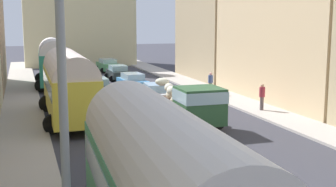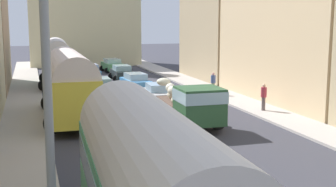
{
  "view_description": "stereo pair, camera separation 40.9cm",
  "coord_description": "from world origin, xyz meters",
  "px_view_note": "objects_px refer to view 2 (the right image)",
  "views": [
    {
      "loc": [
        -7.16,
        -2.17,
        5.74
      ],
      "look_at": [
        0.0,
        19.92,
        1.96
      ],
      "focal_mm": 48.6,
      "sensor_mm": 36.0,
      "label": 1
    },
    {
      "loc": [
        -6.77,
        -2.29,
        5.74
      ],
      "look_at": [
        0.0,
        19.92,
        1.96
      ],
      "focal_mm": 48.6,
      "sensor_mm": 36.0,
      "label": 2
    }
  ],
  "objects_px": {
    "car_2": "(122,72)",
    "car_3": "(112,65)",
    "car_0": "(158,95)",
    "car_4": "(172,156)",
    "car_6": "(100,87)",
    "streetlamp_near": "(62,118)",
    "pedestrian_1": "(213,83)",
    "parked_bus_1": "(70,82)",
    "car_5": "(132,113)",
    "cargo_truck_0": "(189,103)",
    "car_1": "(136,82)",
    "parked_bus_2": "(57,60)",
    "car_7": "(90,73)",
    "pedestrian_0": "(264,96)",
    "parked_bus_0": "(150,185)"
  },
  "relations": [
    {
      "from": "car_2",
      "to": "car_3",
      "type": "bearing_deg",
      "value": 87.38
    },
    {
      "from": "car_0",
      "to": "car_4",
      "type": "xyz_separation_m",
      "value": [
        -3.29,
        -13.53,
        0.01
      ]
    },
    {
      "from": "car_2",
      "to": "car_6",
      "type": "relative_size",
      "value": 1.04
    },
    {
      "from": "car_2",
      "to": "car_4",
      "type": "height_order",
      "value": "car_4"
    },
    {
      "from": "car_4",
      "to": "streetlamp_near",
      "type": "distance_m",
      "value": 9.15
    },
    {
      "from": "car_0",
      "to": "pedestrian_1",
      "type": "bearing_deg",
      "value": 27.96
    },
    {
      "from": "parked_bus_1",
      "to": "car_4",
      "type": "relative_size",
      "value": 2.28
    },
    {
      "from": "parked_bus_1",
      "to": "car_5",
      "type": "relative_size",
      "value": 2.43
    },
    {
      "from": "parked_bus_1",
      "to": "pedestrian_1",
      "type": "distance_m",
      "value": 12.33
    },
    {
      "from": "car_6",
      "to": "car_2",
      "type": "bearing_deg",
      "value": 69.12
    },
    {
      "from": "cargo_truck_0",
      "to": "car_2",
      "type": "bearing_deg",
      "value": 89.41
    },
    {
      "from": "car_6",
      "to": "streetlamp_near",
      "type": "height_order",
      "value": "streetlamp_near"
    },
    {
      "from": "car_1",
      "to": "car_5",
      "type": "xyz_separation_m",
      "value": [
        -2.9,
        -11.89,
        0.05
      ]
    },
    {
      "from": "car_2",
      "to": "car_6",
      "type": "height_order",
      "value": "car_6"
    },
    {
      "from": "parked_bus_1",
      "to": "streetlamp_near",
      "type": "relative_size",
      "value": 1.44
    },
    {
      "from": "parked_bus_2",
      "to": "car_7",
      "type": "relative_size",
      "value": 2.1
    },
    {
      "from": "car_3",
      "to": "pedestrian_1",
      "type": "distance_m",
      "value": 19.01
    },
    {
      "from": "car_7",
      "to": "car_5",
      "type": "bearing_deg",
      "value": -90.67
    },
    {
      "from": "car_1",
      "to": "parked_bus_1",
      "type": "bearing_deg",
      "value": -123.41
    },
    {
      "from": "car_3",
      "to": "cargo_truck_0",
      "type": "bearing_deg",
      "value": -91.13
    },
    {
      "from": "parked_bus_2",
      "to": "car_5",
      "type": "bearing_deg",
      "value": -80.08
    },
    {
      "from": "car_5",
      "to": "car_0",
      "type": "bearing_deg",
      "value": 61.33
    },
    {
      "from": "parked_bus_1",
      "to": "car_2",
      "type": "relative_size",
      "value": 2.5
    },
    {
      "from": "cargo_truck_0",
      "to": "pedestrian_0",
      "type": "relative_size",
      "value": 4.15
    },
    {
      "from": "parked_bus_2",
      "to": "cargo_truck_0",
      "type": "distance_m",
      "value": 18.16
    },
    {
      "from": "cargo_truck_0",
      "to": "parked_bus_1",
      "type": "bearing_deg",
      "value": 151.17
    },
    {
      "from": "car_1",
      "to": "car_5",
      "type": "height_order",
      "value": "car_5"
    },
    {
      "from": "parked_bus_2",
      "to": "parked_bus_0",
      "type": "bearing_deg",
      "value": -89.66
    },
    {
      "from": "parked_bus_1",
      "to": "car_3",
      "type": "relative_size",
      "value": 2.33
    },
    {
      "from": "car_2",
      "to": "pedestrian_0",
      "type": "xyz_separation_m",
      "value": [
        5.4,
        -18.03,
        0.3
      ]
    },
    {
      "from": "pedestrian_1",
      "to": "cargo_truck_0",
      "type": "bearing_deg",
      "value": -120.06
    },
    {
      "from": "car_7",
      "to": "pedestrian_1",
      "type": "relative_size",
      "value": 2.15
    },
    {
      "from": "car_2",
      "to": "streetlamp_near",
      "type": "height_order",
      "value": "streetlamp_near"
    },
    {
      "from": "car_6",
      "to": "parked_bus_0",
      "type": "bearing_deg",
      "value": -95.85
    },
    {
      "from": "car_4",
      "to": "pedestrian_0",
      "type": "xyz_separation_m",
      "value": [
        8.98,
        9.54,
        0.25
      ]
    },
    {
      "from": "parked_bus_1",
      "to": "car_6",
      "type": "distance_m",
      "value": 8.0
    },
    {
      "from": "cargo_truck_0",
      "to": "pedestrian_0",
      "type": "height_order",
      "value": "cargo_truck_0"
    },
    {
      "from": "car_1",
      "to": "pedestrian_0",
      "type": "relative_size",
      "value": 2.19
    },
    {
      "from": "cargo_truck_0",
      "to": "car_0",
      "type": "distance_m",
      "value": 5.95
    },
    {
      "from": "streetlamp_near",
      "to": "car_5",
      "type": "bearing_deg",
      "value": 73.19
    },
    {
      "from": "car_0",
      "to": "pedestrian_1",
      "type": "relative_size",
      "value": 2.04
    },
    {
      "from": "car_5",
      "to": "car_7",
      "type": "relative_size",
      "value": 1.03
    },
    {
      "from": "car_5",
      "to": "pedestrian_1",
      "type": "bearing_deg",
      "value": 45.41
    },
    {
      "from": "car_3",
      "to": "car_7",
      "type": "height_order",
      "value": "car_7"
    },
    {
      "from": "cargo_truck_0",
      "to": "car_3",
      "type": "bearing_deg",
      "value": 88.87
    },
    {
      "from": "car_1",
      "to": "pedestrian_1",
      "type": "distance_m",
      "value": 6.36
    },
    {
      "from": "parked_bus_0",
      "to": "car_5",
      "type": "relative_size",
      "value": 2.16
    },
    {
      "from": "car_7",
      "to": "parked_bus_1",
      "type": "bearing_deg",
      "value": -101.26
    },
    {
      "from": "parked_bus_0",
      "to": "parked_bus_2",
      "type": "height_order",
      "value": "parked_bus_2"
    },
    {
      "from": "parked_bus_1",
      "to": "car_4",
      "type": "distance_m",
      "value": 11.38
    }
  ]
}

